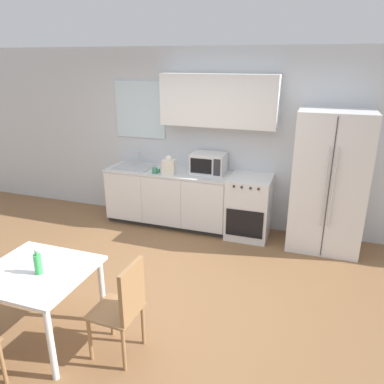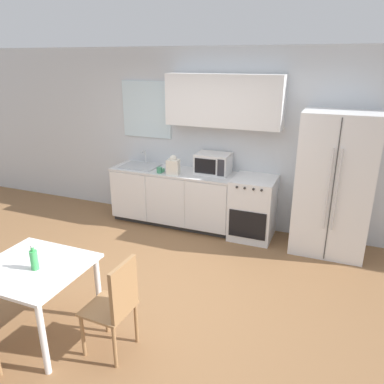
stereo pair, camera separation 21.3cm
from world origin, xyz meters
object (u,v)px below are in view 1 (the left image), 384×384
(dining_table, at_px, (37,281))
(refrigerator, at_px, (329,182))
(drink_bottle, at_px, (38,263))
(microwave, at_px, (209,163))
(dining_chair_side, at_px, (124,304))
(coffee_mug, at_px, (155,171))
(oven_range, at_px, (249,207))

(dining_table, bearing_deg, refrigerator, 48.72)
(dining_table, height_order, drink_bottle, drink_bottle)
(microwave, relative_size, dining_table, 0.53)
(refrigerator, bearing_deg, drink_bottle, -130.29)
(dining_chair_side, bearing_deg, coffee_mug, 20.68)
(oven_range, xyz_separation_m, drink_bottle, (-1.34, -2.85, 0.38))
(refrigerator, height_order, dining_table, refrigerator)
(microwave, bearing_deg, drink_bottle, -102.97)
(oven_range, height_order, refrigerator, refrigerator)
(dining_table, bearing_deg, drink_bottle, -22.33)
(refrigerator, bearing_deg, coffee_mug, -176.29)
(microwave, xyz_separation_m, coffee_mug, (-0.75, -0.28, -0.11))
(microwave, relative_size, drink_bottle, 2.06)
(dining_table, relative_size, drink_bottle, 3.87)
(coffee_mug, xyz_separation_m, dining_table, (0.01, -2.65, -0.31))
(coffee_mug, xyz_separation_m, drink_bottle, (0.08, -2.67, -0.10))
(refrigerator, bearing_deg, dining_table, -131.28)
(refrigerator, distance_m, microwave, 1.73)
(oven_range, bearing_deg, dining_chair_side, -101.37)
(oven_range, distance_m, dining_chair_side, 2.82)
(dining_chair_side, bearing_deg, dining_table, 96.22)
(refrigerator, bearing_deg, dining_chair_side, -120.43)
(oven_range, height_order, dining_chair_side, dining_chair_side)
(dining_table, bearing_deg, dining_chair_side, 3.97)
(microwave, bearing_deg, dining_chair_side, -87.84)
(refrigerator, xyz_separation_m, drink_bottle, (-2.40, -2.83, -0.12))
(dining_chair_side, bearing_deg, oven_range, -9.11)
(microwave, xyz_separation_m, dining_chair_side, (0.11, -2.87, -0.50))
(dining_chair_side, bearing_deg, drink_bottle, 98.40)
(coffee_mug, bearing_deg, refrigerator, 3.71)
(refrigerator, relative_size, drink_bottle, 7.82)
(coffee_mug, height_order, dining_chair_side, coffee_mug)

